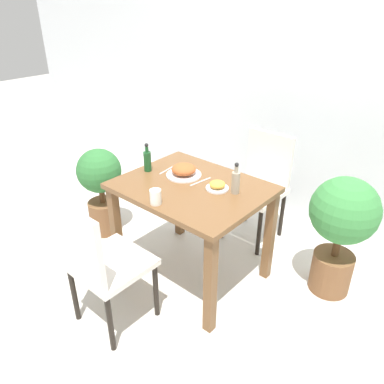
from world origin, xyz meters
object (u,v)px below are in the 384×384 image
drink_cup (156,197)px  potted_plant_right (342,224)px  chair_far (260,181)px  side_plate (217,186)px  chair_near (99,261)px  potted_plant_left (101,184)px  food_plate (184,171)px  sauce_bottle (236,181)px  condiment_bottle (147,160)px

drink_cup → potted_plant_right: potted_plant_right is taller
chair_far → drink_cup: 1.14m
chair_far → side_plate: size_ratio=5.96×
chair_near → drink_cup: 0.49m
drink_cup → potted_plant_left: (-0.95, 0.26, -0.33)m
food_plate → potted_plant_left: (-0.81, -0.14, -0.32)m
chair_far → potted_plant_left: bearing=-140.4°
side_plate → potted_plant_right: size_ratio=0.17×
chair_near → sauce_bottle: bearing=-113.3°
potted_plant_left → potted_plant_right: potted_plant_right is taller
chair_near → condiment_bottle: (-0.31, 0.69, 0.32)m
sauce_bottle → potted_plant_right: 0.75m
sauce_bottle → potted_plant_right: (0.57, 0.41, -0.28)m
side_plate → potted_plant_left: size_ratio=0.20×
chair_far → side_plate: chair_far is taller
chair_far → potted_plant_right: bearing=-18.8°
food_plate → chair_far: bearing=73.2°
side_plate → potted_plant_left: 1.16m
side_plate → potted_plant_right: 0.84m
potted_plant_left → sauce_bottle: bearing=8.0°
drink_cup → potted_plant_left: 1.03m
drink_cup → potted_plant_left: drink_cup is taller
food_plate → drink_cup: size_ratio=2.62×
potted_plant_left → potted_plant_right: size_ratio=0.88×
condiment_bottle → side_plate: bearing=10.3°
sauce_bottle → side_plate: bearing=-163.3°
chair_near → chair_far: (0.15, 1.50, 0.00)m
chair_far → condiment_bottle: bearing=-119.7°
condiment_bottle → drink_cup: bearing=-37.4°
sauce_bottle → potted_plant_right: bearing=35.8°
potted_plant_left → potted_plant_right: (1.79, 0.58, 0.09)m
sauce_bottle → chair_far: bearing=107.1°
chair_near → drink_cup: (0.07, 0.40, 0.28)m
chair_near → drink_cup: size_ratio=9.54×
chair_near → side_plate: size_ratio=5.96×
side_plate → sauce_bottle: size_ratio=0.71×
potted_plant_right → food_plate: bearing=-156.1°
potted_plant_left → food_plate: bearing=10.2°
food_plate → sauce_bottle: size_ratio=1.17×
drink_cup → food_plate: bearing=108.7°
side_plate → potted_plant_right: potted_plant_right is taller
food_plate → side_plate: size_ratio=1.64×
chair_near → sauce_bottle: sauce_bottle is taller
chair_near → food_plate: chair_near is taller
condiment_bottle → chair_near: bearing=-65.7°
drink_cup → condiment_bottle: 0.49m
food_plate → sauce_bottle: 0.42m
side_plate → chair_near: bearing=-106.8°
chair_near → drink_cup: bearing=-100.6°
potted_plant_left → potted_plant_right: bearing=17.9°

